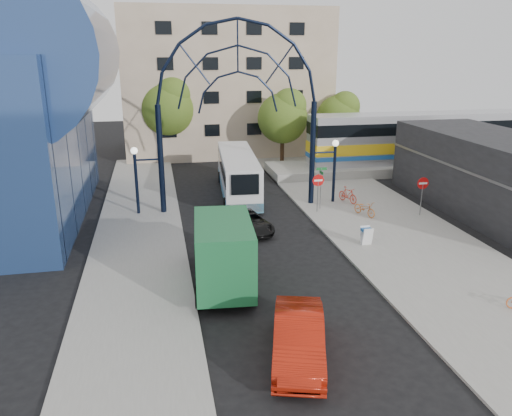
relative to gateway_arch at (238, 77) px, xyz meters
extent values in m
plane|color=black|center=(0.00, -14.00, -8.56)|extent=(120.00, 120.00, 0.00)
cube|color=gray|center=(8.00, -10.00, -8.50)|extent=(8.00, 56.00, 0.12)
cube|color=gray|center=(-6.50, -8.00, -8.50)|extent=(5.00, 50.00, 0.12)
cylinder|color=black|center=(-5.00, 0.00, -5.06)|extent=(0.36, 0.36, 7.00)
cylinder|color=black|center=(5.00, 0.00, -5.06)|extent=(0.36, 0.36, 7.00)
cylinder|color=black|center=(-6.60, 0.00, -6.56)|extent=(0.20, 0.20, 4.00)
cylinder|color=black|center=(6.60, 0.00, -6.56)|extent=(0.20, 0.20, 4.00)
sphere|color=white|center=(-6.60, 0.00, -4.36)|extent=(0.44, 0.44, 0.44)
sphere|color=white|center=(6.60, 0.00, -4.36)|extent=(0.44, 0.44, 0.44)
cylinder|color=slate|center=(4.80, -2.00, -7.34)|extent=(0.06, 0.06, 2.20)
cylinder|color=red|center=(4.80, -2.00, -6.34)|extent=(0.80, 0.04, 0.80)
cube|color=white|center=(4.80, -2.03, -6.34)|extent=(0.55, 0.02, 0.12)
cylinder|color=slate|center=(11.00, -4.00, -7.34)|extent=(0.06, 0.06, 2.20)
cylinder|color=red|center=(11.00, -4.00, -6.34)|extent=(0.76, 0.04, 0.76)
cube|color=white|center=(11.00, -4.03, -6.34)|extent=(0.55, 0.02, 0.12)
cylinder|color=slate|center=(5.20, -1.40, -7.04)|extent=(0.05, 0.05, 2.80)
cube|color=#146626|center=(5.20, -1.40, -5.74)|extent=(0.70, 0.03, 0.18)
cube|color=#146626|center=(5.20, -1.40, -5.99)|extent=(0.03, 0.70, 0.18)
cube|color=white|center=(5.60, -8.20, -7.94)|extent=(0.55, 0.26, 0.99)
cube|color=white|center=(5.60, -7.85, -7.94)|extent=(0.55, 0.26, 0.99)
cube|color=#1E59A5|center=(5.60, -8.02, -7.61)|extent=(0.55, 0.42, 0.14)
cylinder|color=navy|center=(-12.00, 1.00, 1.44)|extent=(9.00, 16.00, 9.00)
cube|color=black|center=(16.00, -4.00, -6.06)|extent=(6.00, 16.00, 5.00)
cube|color=tan|center=(2.00, 21.00, -1.56)|extent=(20.00, 12.00, 14.00)
cube|color=gray|center=(20.00, 8.00, -8.16)|extent=(32.00, 5.00, 0.80)
cube|color=#B7B7BC|center=(20.00, 8.00, -5.66)|extent=(25.00, 3.00, 4.20)
cube|color=gold|center=(20.00, 8.00, -6.26)|extent=(25.10, 3.05, 0.90)
cube|color=black|center=(20.00, 8.00, -4.66)|extent=(25.05, 3.05, 1.00)
cube|color=#1E59A5|center=(20.00, 8.00, -6.96)|extent=(25.10, 3.05, 0.35)
cylinder|color=#382314|center=(6.00, 12.00, -7.30)|extent=(0.36, 0.36, 2.52)
sphere|color=#2C5316|center=(6.00, 12.00, -4.22)|extent=(4.48, 4.48, 4.48)
sphere|color=#2C5316|center=(6.50, 11.70, -3.10)|extent=(3.08, 3.08, 3.08)
cylinder|color=#382314|center=(-4.00, 16.00, -7.12)|extent=(0.36, 0.36, 2.88)
sphere|color=#2C5316|center=(-4.00, 16.00, -3.60)|extent=(5.12, 5.12, 5.12)
sphere|color=#2C5316|center=(-3.50, 15.70, -2.32)|extent=(3.52, 3.52, 3.52)
cylinder|color=#382314|center=(12.00, 14.00, -7.39)|extent=(0.36, 0.36, 2.34)
sphere|color=#2C5316|center=(12.00, 14.00, -4.53)|extent=(4.16, 4.16, 4.16)
sphere|color=#2C5316|center=(12.50, 13.70, -3.49)|extent=(2.86, 2.86, 2.86)
cube|color=silver|center=(0.52, 3.61, -6.93)|extent=(3.23, 10.86, 2.70)
cube|color=#5194B6|center=(0.52, 3.61, -8.04)|extent=(3.26, 10.86, 0.65)
cube|color=black|center=(0.52, 3.61, -6.37)|extent=(3.26, 10.65, 0.84)
cube|color=black|center=(0.08, -1.79, -6.42)|extent=(1.76, 0.27, 1.30)
cube|color=black|center=(0.95, 8.90, -7.07)|extent=(2.24, 0.35, 1.49)
cylinder|color=black|center=(-0.37, 7.01, -8.11)|extent=(0.33, 0.91, 0.89)
cylinder|color=black|center=(1.94, 6.82, -8.11)|extent=(0.33, 0.91, 0.89)
cylinder|color=black|center=(-0.96, -0.25, -8.11)|extent=(0.33, 0.91, 0.89)
cylinder|color=black|center=(1.35, -0.43, -8.11)|extent=(0.33, 0.91, 0.89)
cube|color=black|center=(-2.43, -8.85, -7.46)|extent=(2.48, 2.57, 2.19)
cube|color=black|center=(-2.33, -7.66, -7.01)|extent=(2.00, 0.26, 1.00)
cube|color=#1A6335|center=(-2.67, -11.83, -6.66)|extent=(2.76, 4.77, 2.79)
cylinder|color=black|center=(-3.60, -9.06, -8.08)|extent=(0.34, 0.98, 0.96)
cylinder|color=black|center=(-1.31, -9.24, -8.08)|extent=(0.34, 0.98, 0.96)
cylinder|color=black|center=(-3.91, -12.93, -8.08)|extent=(0.34, 0.98, 0.96)
cylinder|color=black|center=(-1.63, -13.12, -8.08)|extent=(0.34, 0.98, 0.96)
imported|color=black|center=(-0.19, -4.44, -7.98)|extent=(2.79, 4.44, 1.14)
imported|color=#A01809|center=(-0.85, -17.18, -7.76)|extent=(2.92, 5.12, 1.60)
imported|color=orange|center=(7.50, -3.36, -7.96)|extent=(1.23, 1.91, 0.95)
imported|color=#DC402C|center=(7.51, -0.42, -7.90)|extent=(1.11, 1.84, 1.07)
camera|label=1|loc=(-5.24, -31.50, 1.65)|focal=35.00mm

